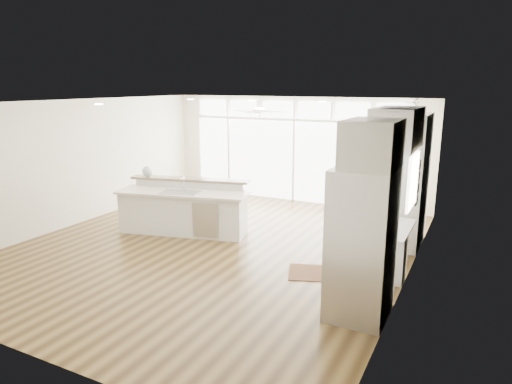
% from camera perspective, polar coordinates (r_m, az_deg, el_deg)
% --- Properties ---
extents(floor, '(7.00, 8.00, 0.02)m').
position_cam_1_polar(floor, '(8.79, -5.19, -6.84)').
color(floor, '#422D14').
rests_on(floor, ground).
extents(ceiling, '(7.00, 8.00, 0.02)m').
position_cam_1_polar(ceiling, '(8.25, -5.59, 11.11)').
color(ceiling, white).
rests_on(ceiling, wall_back).
extents(wall_back, '(7.00, 0.04, 2.70)m').
position_cam_1_polar(wall_back, '(11.94, 4.93, 5.31)').
color(wall_back, white).
rests_on(wall_back, floor).
extents(wall_front, '(7.00, 0.04, 2.70)m').
position_cam_1_polar(wall_front, '(5.58, -27.93, -5.68)').
color(wall_front, white).
rests_on(wall_front, floor).
extents(wall_left, '(0.04, 8.00, 2.70)m').
position_cam_1_polar(wall_left, '(10.68, -21.52, 3.46)').
color(wall_left, white).
rests_on(wall_left, floor).
extents(wall_right, '(0.04, 8.00, 2.70)m').
position_cam_1_polar(wall_right, '(7.22, 18.85, -0.72)').
color(wall_right, white).
rests_on(wall_right, floor).
extents(glass_wall, '(5.80, 0.06, 2.08)m').
position_cam_1_polar(glass_wall, '(11.93, 4.80, 3.85)').
color(glass_wall, silver).
rests_on(glass_wall, wall_back).
extents(transom_row, '(5.90, 0.06, 0.40)m').
position_cam_1_polar(transom_row, '(11.78, 4.92, 10.24)').
color(transom_row, silver).
rests_on(transom_row, wall_back).
extents(desk_window, '(0.04, 0.85, 0.85)m').
position_cam_1_polar(desk_window, '(7.47, 19.00, 1.30)').
color(desk_window, white).
rests_on(desk_window, wall_right).
extents(ceiling_fan, '(1.16, 1.16, 0.32)m').
position_cam_1_polar(ceiling_fan, '(10.95, 0.18, 10.57)').
color(ceiling_fan, white).
rests_on(ceiling_fan, ceiling).
extents(recessed_lights, '(3.40, 3.00, 0.02)m').
position_cam_1_polar(recessed_lights, '(8.42, -4.84, 11.03)').
color(recessed_lights, white).
rests_on(recessed_lights, ceiling).
extents(oven_cabinet, '(0.64, 1.20, 2.50)m').
position_cam_1_polar(oven_cabinet, '(9.03, 18.43, 1.39)').
color(oven_cabinet, white).
rests_on(oven_cabinet, floor).
extents(desk_nook, '(0.72, 1.30, 0.76)m').
position_cam_1_polar(desk_nook, '(7.84, 15.95, -6.84)').
color(desk_nook, white).
rests_on(desk_nook, floor).
extents(upper_cabinets, '(0.64, 1.30, 0.64)m').
position_cam_1_polar(upper_cabinets, '(7.40, 17.24, 7.60)').
color(upper_cabinets, white).
rests_on(upper_cabinets, wall_right).
extents(refrigerator, '(0.76, 0.90, 2.00)m').
position_cam_1_polar(refrigerator, '(6.11, 13.07, -6.30)').
color(refrigerator, '#B3B4B8').
rests_on(refrigerator, floor).
extents(fridge_cabinet, '(0.64, 0.90, 0.60)m').
position_cam_1_polar(fridge_cabinet, '(5.80, 14.33, 5.82)').
color(fridge_cabinet, white).
rests_on(fridge_cabinet, wall_right).
extents(framed_photos, '(0.06, 0.22, 0.80)m').
position_cam_1_polar(framed_photos, '(8.11, 19.56, 1.07)').
color(framed_photos, black).
rests_on(framed_photos, wall_right).
extents(kitchen_island, '(2.86, 1.62, 1.07)m').
position_cam_1_polar(kitchen_island, '(9.49, -9.13, -1.96)').
color(kitchen_island, white).
rests_on(kitchen_island, floor).
extents(rug, '(1.12, 0.97, 0.01)m').
position_cam_1_polar(rug, '(7.64, 7.69, -9.99)').
color(rug, '#3E2113').
rests_on(rug, floor).
extents(office_chair, '(0.60, 0.58, 0.91)m').
position_cam_1_polar(office_chair, '(8.19, 13.10, -5.22)').
color(office_chair, black).
rests_on(office_chair, floor).
extents(fishbowl, '(0.28, 0.28, 0.22)m').
position_cam_1_polar(fishbowl, '(10.09, -13.42, 2.53)').
color(fishbowl, silver).
rests_on(fishbowl, kitchen_island).
extents(monitor, '(0.17, 0.53, 0.43)m').
position_cam_1_polar(monitor, '(7.67, 15.65, -2.58)').
color(monitor, black).
rests_on(monitor, desk_nook).
extents(keyboard, '(0.16, 0.32, 0.02)m').
position_cam_1_polar(keyboard, '(7.76, 14.32, -3.92)').
color(keyboard, white).
rests_on(keyboard, desk_nook).
extents(potted_plant, '(0.28, 0.30, 0.21)m').
position_cam_1_polar(potted_plant, '(8.86, 19.08, 9.98)').
color(potted_plant, '#2A5A26').
rests_on(potted_plant, oven_cabinet).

